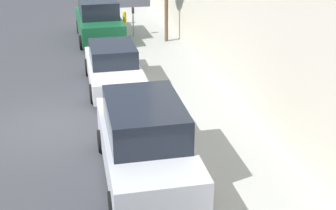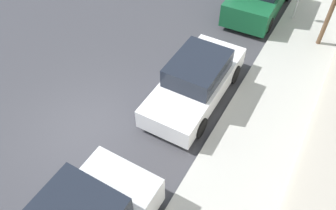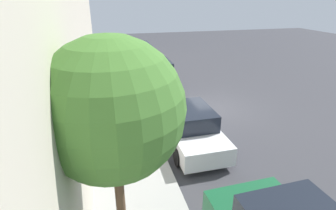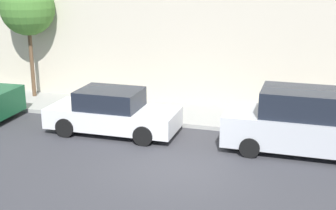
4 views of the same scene
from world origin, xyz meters
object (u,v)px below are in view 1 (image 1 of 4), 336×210
parked_sedan_third (113,67)px  parking_meter_far (133,18)px  parked_suv_second (145,142)px  fire_hydrant (125,17)px  parked_suv_fourth (99,21)px

parked_sedan_third → parking_meter_far: size_ratio=3.12×
parked_suv_second → fire_hydrant: 15.25m
fire_hydrant → parking_meter_far: bearing=-87.8°
parked_suv_second → parked_sedan_third: 6.32m
parked_suv_fourth → parking_meter_far: parked_suv_fourth is taller
parked_sedan_third → parking_meter_far: parking_meter_far is taller
parking_meter_far → fire_hydrant: parking_meter_far is taller
fire_hydrant → parked_sedan_third: bearing=-100.0°
parked_suv_fourth → fire_hydrant: 2.88m
parked_suv_fourth → fire_hydrant: size_ratio=7.02×
parking_meter_far → fire_hydrant: (-0.10, 2.58, -0.54)m
parked_suv_fourth → parking_meter_far: (1.65, -0.19, 0.10)m
parked_suv_second → parked_sedan_third: size_ratio=1.07×
parked_suv_second → parking_meter_far: parked_suv_second is taller
parked_suv_second → parked_suv_fourth: (-0.07, 12.79, -0.00)m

